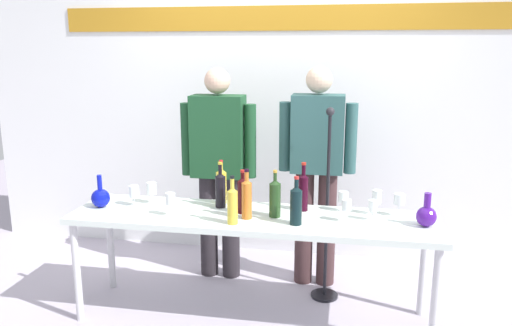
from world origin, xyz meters
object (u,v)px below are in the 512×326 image
Objects in this scene: display_table at (252,224)px; wine_bottle_0 at (220,189)px; wine_glass_left_2 at (134,192)px; wine_bottle_1 at (247,197)px; wine_bottle_6 at (303,190)px; decanter_blue_right at (426,215)px; wine_glass_left_1 at (152,189)px; wine_bottle_7 at (221,185)px; wine_bottle_3 at (232,204)px; decanter_blue_left at (101,197)px; wine_glass_right_1 at (373,206)px; presenter_right at (317,164)px; wine_glass_right_2 at (377,197)px; presenter_left at (219,161)px; wine_bottle_5 at (296,204)px; wine_bottle_2 at (243,194)px; microphone_stand at (326,238)px; wine_glass_left_0 at (170,199)px; wine_glass_right_0 at (399,200)px; wine_glass_right_4 at (347,206)px; wine_bottle_4 at (275,197)px.

wine_bottle_0 is at bearing 151.64° from display_table.
wine_bottle_1 is at bearing -8.58° from wine_glass_left_2.
wine_bottle_0 is 0.96× the size of wine_bottle_6.
wine_glass_left_1 is (-1.84, 0.15, 0.04)m from decanter_blue_right.
wine_bottle_7 reaches higher than display_table.
wine_glass_left_2 is at bearing 162.47° from wine_bottle_3.
decanter_blue_left is 1.70× the size of wine_glass_right_1.
wine_glass_right_2 is at bearing -46.83° from presenter_right.
presenter_left is 5.41× the size of wine_bottle_5.
display_table is 0.21m from wine_bottle_2.
wine_bottle_1 is at bearing -62.07° from presenter_left.
wine_glass_left_1 is at bearing 164.71° from wine_bottle_1.
wine_bottle_6 is 1.06× the size of wine_bottle_7.
wine_glass_left_1 is (-0.74, 0.13, 0.17)m from display_table.
wine_bottle_1 is 0.75m from wine_glass_left_1.
wine_bottle_5 is at bearing -9.63° from wine_bottle_1.
wine_bottle_3 is (-0.09, -0.18, 0.19)m from display_table.
wine_bottle_0 is 0.56m from wine_bottle_6.
microphone_stand is (-0.33, 0.22, -0.39)m from wine_glass_right_2.
wine_glass_left_2 is (-0.10, -0.07, -0.01)m from wine_glass_left_1.
wine_glass_left_1 is at bearing -178.29° from wine_bottle_6.
wine_bottle_6 reaches higher than decanter_blue_right.
wine_bottle_1 is at bearing -138.20° from microphone_stand.
wine_bottle_1 is 0.50m from wine_glass_left_0.
presenter_left is 5.65× the size of wine_bottle_2.
wine_glass_left_0 is at bearing 169.81° from wine_bottle_3.
wine_bottle_3 reaches higher than wine_glass_left_0.
presenter_left is 0.51m from wine_bottle_0.
wine_glass_left_1 is at bearing 169.89° from display_table.
decanter_blue_right is at bearing -49.56° from wine_glass_right_0.
wine_bottle_5 is at bearing -23.11° from wine_bottle_2.
wine_glass_left_0 is (-0.90, -0.71, -0.11)m from presenter_right.
wine_glass_left_0 is at bearing -139.69° from wine_bottle_0.
wine_bottle_2 is at bearing 17.27° from wine_glass_left_0.
wine_glass_right_2 is (-0.29, 0.18, 0.05)m from decanter_blue_right.
wine_bottle_7 is 1.05m from wine_glass_right_1.
decanter_blue_right reaches higher than display_table.
presenter_left is 0.83m from wine_bottle_6.
wine_bottle_0 reaches higher than wine_glass_right_1.
microphone_stand is (-0.62, 0.39, -0.34)m from decanter_blue_right.
wine_bottle_6 is (1.38, 0.18, 0.07)m from decanter_blue_left.
decanter_blue_right is 0.67× the size of wine_bottle_0.
wine_bottle_2 is at bearing 156.89° from wine_bottle_5.
wine_bottle_3 is 2.04× the size of wine_glass_left_1.
presenter_right is at bearing 83.81° from wine_bottle_5.
presenter_left is at bearing 132.93° from wine_bottle_5.
presenter_right is at bearing 37.56° from wine_bottle_0.
wine_glass_right_4 is at bearing -152.73° from wine_glass_right_0.
presenter_left is 0.81m from wine_bottle_4.
wine_bottle_2 reaches higher than decanter_blue_left.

